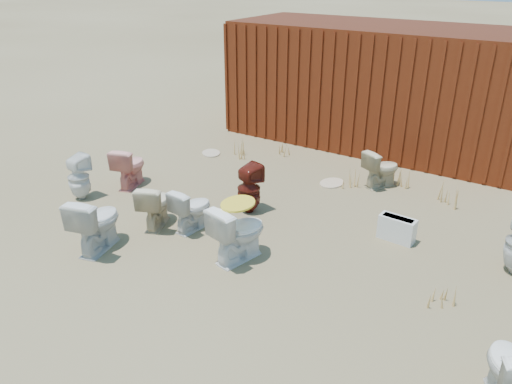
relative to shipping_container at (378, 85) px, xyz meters
The scene contains 21 objects.
ground 5.34m from the shipping_container, 90.00° to the right, with size 100.00×100.00×0.00m, color brown.
shipping_container is the anchor object (origin of this frame).
toilet_front_a 5.30m from the shipping_container, 97.97° to the right, with size 0.36×0.64×0.65m, color silver.
toilet_front_pink 5.33m from the shipping_container, 119.67° to the right, with size 0.40×0.70×0.71m, color pink.
toilet_front_c 6.50m from the shipping_container, 102.80° to the right, with size 0.44×0.78×0.80m, color silver.
toilet_front_maroon 4.36m from the shipping_container, 94.63° to the right, with size 0.35×0.36×0.78m, color #5C180F.
toilet_front_e 7.14m from the shipping_container, 59.47° to the right, with size 0.40×0.70×0.72m, color white.
toilet_back_a 6.18m from the shipping_container, 118.34° to the right, with size 0.34×0.34×0.75m, color white.
toilet_back_beige_left 5.59m from the shipping_container, 102.96° to the right, with size 0.38×0.67×0.68m, color beige.
toilet_back_beige_right 2.60m from the shipping_container, 65.74° to the right, with size 0.37×0.64×0.65m, color #C7B991.
toilet_back_yellowlid 5.53m from the shipping_container, 86.90° to the right, with size 0.44×0.77×0.79m, color white.
yellow_lid 5.48m from the shipping_container, 86.90° to the right, with size 0.40×0.50×0.03m, color yellow.
loose_tank 4.41m from the shipping_container, 64.40° to the right, with size 0.50×0.20×0.35m, color silver.
loose_lid_near 2.87m from the shipping_container, 84.02° to the right, with size 0.38×0.49×0.02m, color #C6AE90.
loose_lid_far 3.73m from the shipping_container, 133.20° to the right, with size 0.36×0.47×0.02m, color tan.
weed_clump_a 3.18m from the shipping_container, 127.73° to the right, with size 0.36×0.36×0.34m, color tan.
weed_clump_b 2.86m from the shipping_container, 77.17° to the right, with size 0.32×0.32×0.31m, color tan.
weed_clump_c 3.33m from the shipping_container, 46.70° to the right, with size 0.36×0.36×0.33m, color tan.
weed_clump_d 2.41m from the shipping_container, 123.07° to the right, with size 0.30×0.30×0.25m, color tan.
weed_clump_e 2.56m from the shipping_container, 56.50° to the right, with size 0.34×0.34×0.30m, color tan.
weed_clump_f 5.83m from the shipping_container, 61.16° to the right, with size 0.28×0.28×0.24m, color tan.
Camera 1 is at (3.53, -4.78, 3.55)m, focal length 35.00 mm.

